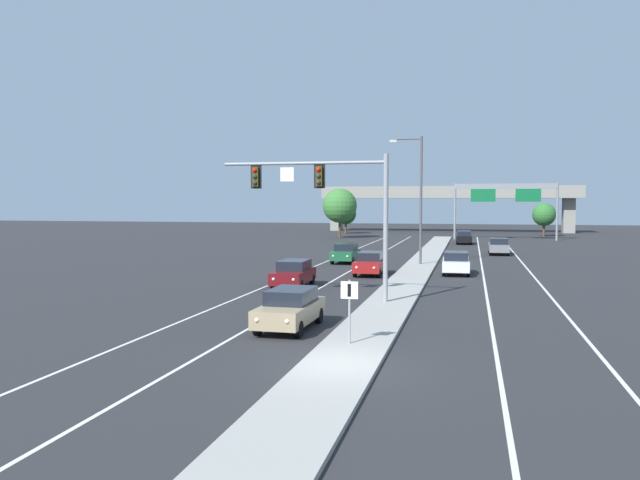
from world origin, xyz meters
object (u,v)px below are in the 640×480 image
object	(u,v)px
car_receding_black	(464,237)
car_oncoming_green	(346,253)
car_receding_white	(456,263)
car_receding_grey	(499,246)
highway_sign_gantry	(505,193)
car_oncoming_tan	(290,308)
tree_far_left_c	(340,206)
overhead_signal_mast	(331,195)
car_oncoming_red	(370,263)
tree_far_left_b	(346,214)
tree_far_right_b	(544,215)
street_lamp_median	(418,192)
median_sign_post	(349,302)
car_oncoming_darkred	(293,273)

from	to	relation	value
car_receding_black	car_oncoming_green	bearing A→B (deg)	-109.40
car_receding_white	car_oncoming_green	bearing A→B (deg)	144.07
car_receding_grey	highway_sign_gantry	size ratio (longest dim) A/B	0.34
car_oncoming_tan	tree_far_left_c	xyz separation A→B (m)	(-10.80, 62.60, 3.68)
overhead_signal_mast	car_oncoming_green	distance (m)	21.52
car_oncoming_red	tree_far_left_b	size ratio (longest dim) A/B	0.93
tree_far_right_b	overhead_signal_mast	bearing A→B (deg)	-104.29
car_oncoming_tan	highway_sign_gantry	distance (m)	64.80
street_lamp_median	highway_sign_gantry	bearing A→B (deg)	77.19
tree_far_left_c	tree_far_left_b	bearing A→B (deg)	97.29
median_sign_post	car_oncoming_green	xyz separation A→B (m)	(-6.03, 30.28, -0.77)
car_oncoming_green	tree_far_right_b	xyz separation A→B (m)	(20.42, 46.46, 2.36)
car_receding_grey	median_sign_post	bearing A→B (deg)	-99.03
car_oncoming_tan	tree_far_right_b	distance (m)	76.07
car_receding_black	median_sign_post	bearing A→B (deg)	-93.27
car_receding_black	highway_sign_gantry	size ratio (longest dim) A/B	0.34
tree_far_right_b	car_oncoming_green	bearing A→B (deg)	-113.73
highway_sign_gantry	car_receding_grey	bearing A→B (deg)	-94.13
car_receding_grey	tree_far_left_c	size ratio (longest dim) A/B	0.65
tree_far_left_c	tree_far_left_b	world-z (taller)	tree_far_left_c
overhead_signal_mast	median_sign_post	world-z (taller)	overhead_signal_mast
car_oncoming_green	tree_far_left_c	bearing A→B (deg)	102.36
car_oncoming_darkred	highway_sign_gantry	xyz separation A→B (m)	(14.53, 51.61, 5.34)
car_receding_grey	tree_far_left_b	distance (m)	42.33
car_receding_white	car_receding_grey	distance (m)	18.34
car_oncoming_darkred	car_receding_white	distance (m)	12.87
car_oncoming_darkred	overhead_signal_mast	bearing A→B (deg)	-56.76
car_receding_grey	tree_far_left_b	bearing A→B (deg)	121.25
median_sign_post	car_oncoming_darkred	world-z (taller)	median_sign_post
car_oncoming_red	tree_far_left_c	world-z (taller)	tree_far_left_c
overhead_signal_mast	tree_far_left_c	size ratio (longest dim) A/B	1.22
overhead_signal_mast	tree_far_left_c	world-z (taller)	overhead_signal_mast
car_oncoming_red	car_receding_white	size ratio (longest dim) A/B	1.00
overhead_signal_mast	highway_sign_gantry	distance (m)	57.87
tree_far_left_c	overhead_signal_mast	bearing A→B (deg)	-78.88
tree_far_right_b	car_receding_white	bearing A→B (deg)	-102.08
tree_far_left_b	overhead_signal_mast	bearing A→B (deg)	-79.58
median_sign_post	tree_far_right_b	xyz separation A→B (m)	(14.39, 76.74, 1.59)
overhead_signal_mast	car_oncoming_darkred	bearing A→B (deg)	123.24
tree_far_left_b	tree_far_left_c	bearing A→B (deg)	-82.71
median_sign_post	tree_far_right_b	size ratio (longest dim) A/B	0.45
car_oncoming_darkred	tree_far_left_b	bearing A→B (deg)	98.27
street_lamp_median	tree_far_left_c	bearing A→B (deg)	110.70
overhead_signal_mast	tree_far_right_b	xyz separation A→B (m)	(17.13, 67.24, -2.20)
car_oncoming_red	tree_far_left_b	bearing A→B (deg)	102.72
overhead_signal_mast	car_oncoming_red	bearing A→B (deg)	89.81
tree_far_right_b	tree_far_left_b	distance (m)	29.71
tree_far_right_b	tree_far_left_c	bearing A→B (deg)	-157.85
overhead_signal_mast	tree_far_right_b	bearing A→B (deg)	75.71
tree_far_right_b	tree_far_left_b	xyz separation A→B (m)	(-29.69, 1.08, -0.05)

